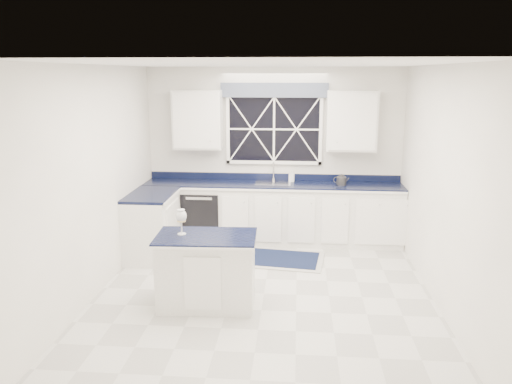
# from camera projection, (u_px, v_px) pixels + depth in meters

# --- Properties ---
(ground) EXTENTS (4.50, 4.50, 0.00)m
(ground) POSITION_uv_depth(u_px,v_px,m) (264.00, 294.00, 6.04)
(ground) COLOR silver
(ground) RESTS_ON ground
(back_wall) EXTENTS (4.00, 0.10, 2.70)m
(back_wall) POSITION_uv_depth(u_px,v_px,m) (274.00, 154.00, 7.91)
(back_wall) COLOR white
(back_wall) RESTS_ON ground
(base_cabinets) EXTENTS (3.99, 1.60, 0.90)m
(base_cabinets) POSITION_uv_depth(u_px,v_px,m) (251.00, 216.00, 7.69)
(base_cabinets) COLOR silver
(base_cabinets) RESTS_ON ground
(countertop) EXTENTS (3.98, 0.64, 0.04)m
(countertop) POSITION_uv_depth(u_px,v_px,m) (273.00, 185.00, 7.72)
(countertop) COLOR black
(countertop) RESTS_ON base_cabinets
(dishwasher) EXTENTS (0.60, 0.58, 0.82)m
(dishwasher) POSITION_uv_depth(u_px,v_px,m) (203.00, 215.00, 7.92)
(dishwasher) COLOR black
(dishwasher) RESTS_ON ground
(window) EXTENTS (1.65, 0.09, 1.26)m
(window) POSITION_uv_depth(u_px,v_px,m) (274.00, 124.00, 7.75)
(window) COLOR black
(window) RESTS_ON ground
(upper_cabinets) EXTENTS (3.10, 0.34, 0.90)m
(upper_cabinets) POSITION_uv_depth(u_px,v_px,m) (274.00, 120.00, 7.61)
(upper_cabinets) COLOR silver
(upper_cabinets) RESTS_ON ground
(faucet) EXTENTS (0.05, 0.20, 0.30)m
(faucet) POSITION_uv_depth(u_px,v_px,m) (273.00, 171.00, 7.86)
(faucet) COLOR #BCBBBE
(faucet) RESTS_ON countertop
(island) EXTENTS (1.14, 0.72, 0.83)m
(island) POSITION_uv_depth(u_px,v_px,m) (207.00, 270.00, 5.66)
(island) COLOR silver
(island) RESTS_ON ground
(rug) EXTENTS (1.45, 0.99, 0.02)m
(rug) POSITION_uv_depth(u_px,v_px,m) (275.00, 258.00, 7.16)
(rug) COLOR #A9A9A5
(rug) RESTS_ON ground
(kettle) EXTENTS (0.24, 0.19, 0.17)m
(kettle) POSITION_uv_depth(u_px,v_px,m) (341.00, 180.00, 7.60)
(kettle) COLOR #313133
(kettle) RESTS_ON countertop
(wine_glass) EXTENTS (0.12, 0.12, 0.29)m
(wine_glass) POSITION_uv_depth(u_px,v_px,m) (181.00, 217.00, 5.57)
(wine_glass) COLOR silver
(wine_glass) RESTS_ON island
(soap_bottle) EXTENTS (0.09, 0.09, 0.19)m
(soap_bottle) POSITION_uv_depth(u_px,v_px,m) (292.00, 176.00, 7.83)
(soap_bottle) COLOR silver
(soap_bottle) RESTS_ON countertop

